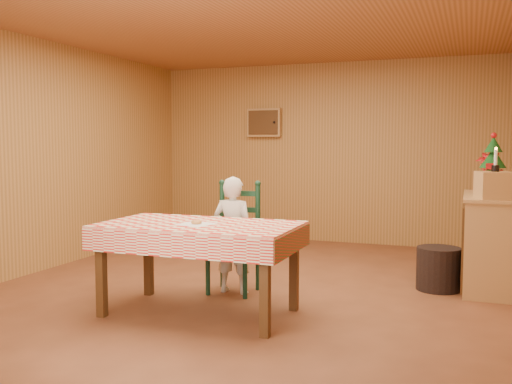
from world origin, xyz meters
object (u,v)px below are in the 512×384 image
(crate, at_px, (495,185))
(ladder_chair, at_px, (235,240))
(dining_table, at_px, (199,233))
(shelf_unit, at_px, (490,241))
(seated_child, at_px, (233,235))
(christmas_tree, at_px, (493,166))
(storage_bin, at_px, (438,269))

(crate, bearing_deg, ladder_chair, -165.08)
(dining_table, distance_m, shelf_unit, 2.95)
(ladder_chair, bearing_deg, shelf_unit, 23.74)
(shelf_unit, bearing_deg, ladder_chair, -156.26)
(seated_child, distance_m, christmas_tree, 2.76)
(crate, bearing_deg, christmas_tree, 90.00)
(dining_table, bearing_deg, shelf_unit, 37.91)
(seated_child, xyz_separation_m, shelf_unit, (2.32, 1.08, -0.10))
(dining_table, bearing_deg, ladder_chair, 90.00)
(dining_table, xyz_separation_m, storage_bin, (1.85, 1.53, -0.48))
(ladder_chair, relative_size, christmas_tree, 1.74)
(dining_table, bearing_deg, storage_bin, 39.53)
(ladder_chair, relative_size, storage_bin, 2.56)
(dining_table, relative_size, crate, 5.52)
(dining_table, height_order, ladder_chair, ladder_chair)
(dining_table, bearing_deg, christmas_tree, 41.44)
(ladder_chair, distance_m, storage_bin, 2.02)
(dining_table, relative_size, storage_bin, 3.92)
(crate, bearing_deg, seated_child, -163.78)
(seated_child, distance_m, storage_bin, 2.05)
(christmas_tree, height_order, storage_bin, christmas_tree)
(ladder_chair, height_order, storage_bin, ladder_chair)
(shelf_unit, bearing_deg, crate, -88.77)
(crate, height_order, storage_bin, crate)
(ladder_chair, bearing_deg, seated_child, -90.00)
(ladder_chair, bearing_deg, christmas_tree, 28.60)
(seated_child, distance_m, crate, 2.48)
(shelf_unit, relative_size, storage_bin, 2.94)
(dining_table, distance_m, ladder_chair, 0.81)
(ladder_chair, xyz_separation_m, seated_child, (0.00, -0.06, 0.06))
(ladder_chair, xyz_separation_m, shelf_unit, (2.32, 1.02, -0.04))
(seated_child, relative_size, crate, 3.75)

